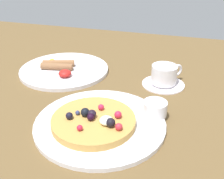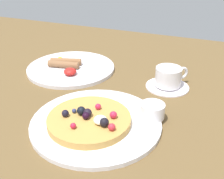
% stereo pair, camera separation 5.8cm
% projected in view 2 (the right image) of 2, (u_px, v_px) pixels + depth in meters
% --- Properties ---
extents(ground_plane, '(1.73, 1.30, 0.03)m').
position_uv_depth(ground_plane, '(88.00, 108.00, 0.71)').
color(ground_plane, brown).
extents(pancake_plate, '(0.29, 0.29, 0.01)m').
position_uv_depth(pancake_plate, '(96.00, 122.00, 0.62)').
color(pancake_plate, white).
rests_on(pancake_plate, ground_plane).
extents(pancake_with_berries, '(0.19, 0.19, 0.04)m').
position_uv_depth(pancake_with_berries, '(90.00, 120.00, 0.61)').
color(pancake_with_berries, '#C29045').
rests_on(pancake_with_berries, pancake_plate).
extents(syrup_ramekin, '(0.06, 0.06, 0.03)m').
position_uv_depth(syrup_ramekin, '(152.00, 110.00, 0.62)').
color(syrup_ramekin, white).
rests_on(syrup_ramekin, pancake_plate).
extents(breakfast_plate, '(0.28, 0.28, 0.01)m').
position_uv_depth(breakfast_plate, '(71.00, 68.00, 0.89)').
color(breakfast_plate, silver).
rests_on(breakfast_plate, ground_plane).
extents(fried_breakfast, '(0.14, 0.13, 0.02)m').
position_uv_depth(fried_breakfast, '(65.00, 64.00, 0.88)').
color(fried_breakfast, brown).
rests_on(fried_breakfast, breakfast_plate).
extents(coffee_saucer, '(0.12, 0.12, 0.01)m').
position_uv_depth(coffee_saucer, '(167.00, 86.00, 0.78)').
color(coffee_saucer, white).
rests_on(coffee_saucer, ground_plane).
extents(coffee_cup, '(0.08, 0.08, 0.05)m').
position_uv_depth(coffee_cup, '(169.00, 76.00, 0.77)').
color(coffee_cup, white).
rests_on(coffee_cup, coffee_saucer).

